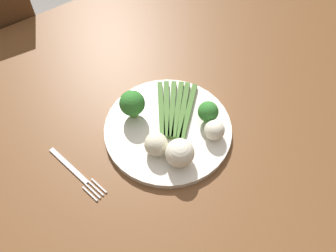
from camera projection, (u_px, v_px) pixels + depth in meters
ground_plane at (159, 228)px, 1.41m from camera, size 6.00×6.00×0.02m
dining_table at (153, 143)px, 0.88m from camera, size 1.41×1.03×0.72m
plate at (168, 129)px, 0.79m from camera, size 0.28×0.28×0.01m
asparagus_bundle at (175, 110)px, 0.80m from camera, size 0.16×0.17×0.01m
broccoli_front at (132, 104)px, 0.77m from camera, size 0.06×0.06×0.07m
broccoli_back_right at (208, 112)px, 0.77m from camera, size 0.05×0.05×0.06m
cauliflower_front_left at (214, 130)px, 0.75m from camera, size 0.04×0.04×0.04m
cauliflower_near_fork at (180, 153)px, 0.71m from camera, size 0.06×0.06×0.06m
cauliflower_mid at (156, 144)px, 0.73m from camera, size 0.05×0.05×0.05m
fork at (76, 173)px, 0.73m from camera, size 0.05×0.17×0.00m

